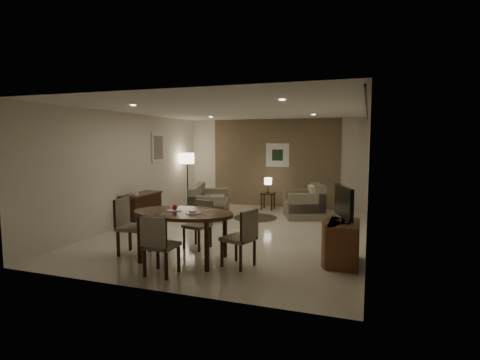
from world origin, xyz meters
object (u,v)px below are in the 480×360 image
at_px(console_desk, 142,209).
at_px(armchair, 304,201).
at_px(tv_cabinet, 344,243).
at_px(chair_right, 238,238).
at_px(floor_lamp, 188,180).
at_px(dining_table, 183,236).
at_px(chair_left, 134,227).
at_px(chair_far, 197,225).
at_px(chair_near, 162,245).
at_px(sofa, 210,201).
at_px(side_table, 268,201).

height_order(console_desk, armchair, armchair).
height_order(tv_cabinet, chair_right, chair_right).
bearing_deg(floor_lamp, console_desk, -90.01).
relative_size(dining_table, chair_right, 1.88).
bearing_deg(dining_table, console_desk, 136.28).
xyz_separation_m(console_desk, chair_left, (1.30, -2.18, 0.13)).
height_order(console_desk, chair_far, chair_far).
distance_m(dining_table, chair_left, 0.99).
distance_m(console_desk, chair_near, 3.72).
xyz_separation_m(console_desk, dining_table, (2.28, -2.19, 0.04)).
relative_size(chair_right, floor_lamp, 0.57).
bearing_deg(chair_right, tv_cabinet, 130.82).
xyz_separation_m(chair_left, chair_right, (1.98, 0.00, -0.03)).
height_order(sofa, side_table, sofa).
height_order(chair_near, sofa, chair_near).
bearing_deg(side_table, chair_near, -91.41).
bearing_deg(sofa, floor_lamp, 32.34).
relative_size(console_desk, dining_table, 0.68).
xyz_separation_m(chair_right, sofa, (-2.07, 3.62, -0.05)).
relative_size(dining_table, side_table, 3.56).
distance_m(chair_far, side_table, 4.35).
bearing_deg(chair_near, floor_lamp, -66.57).
height_order(chair_near, chair_left, chair_left).
xyz_separation_m(console_desk, side_table, (2.44, 2.89, -0.13)).
relative_size(chair_far, floor_lamp, 0.54).
bearing_deg(chair_left, floor_lamp, 10.16).
bearing_deg(tv_cabinet, dining_table, -165.27).
xyz_separation_m(console_desk, tv_cabinet, (4.89, -1.50, -0.03)).
relative_size(tv_cabinet, floor_lamp, 0.54).
distance_m(dining_table, sofa, 3.78).
relative_size(console_desk, chair_near, 1.29).
bearing_deg(tv_cabinet, console_desk, 162.95).
relative_size(dining_table, chair_left, 1.76).
distance_m(dining_table, floor_lamp, 5.22).
xyz_separation_m(sofa, armchair, (2.44, 0.61, 0.03)).
bearing_deg(console_desk, tv_cabinet, -17.05).
height_order(tv_cabinet, side_table, tv_cabinet).
xyz_separation_m(chair_near, side_table, (0.14, 5.81, -0.22)).
relative_size(console_desk, chair_left, 1.19).
height_order(chair_near, chair_right, chair_right).
xyz_separation_m(console_desk, armchair, (3.65, 2.04, 0.07)).
bearing_deg(armchair, chair_right, -25.78).
distance_m(console_desk, side_table, 3.79).
xyz_separation_m(dining_table, floor_lamp, (-2.28, 4.67, 0.42)).
bearing_deg(dining_table, chair_right, 0.30).
xyz_separation_m(console_desk, floor_lamp, (0.00, 2.49, 0.46)).
height_order(dining_table, chair_near, chair_near).
bearing_deg(armchair, chair_far, -43.33).
height_order(console_desk, dining_table, dining_table).
bearing_deg(chair_right, armchair, -167.09).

